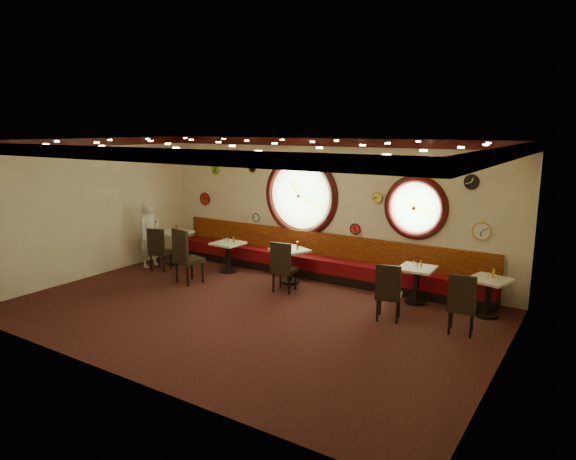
{
  "coord_description": "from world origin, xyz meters",
  "views": [
    {
      "loc": [
        5.67,
        -7.34,
        3.45
      ],
      "look_at": [
        0.44,
        0.8,
        1.5
      ],
      "focal_mm": 32.0,
      "sensor_mm": 36.0,
      "label": 1
    }
  ],
  "objects_px": {
    "table_b": "(228,253)",
    "condiment_e_bottle": "(493,273)",
    "chair_a": "(158,247)",
    "condiment_d_salt": "(414,263)",
    "condiment_c_bottle": "(297,245)",
    "table_c": "(290,262)",
    "condiment_a_pepper": "(172,230)",
    "condiment_e_pepper": "(489,277)",
    "condiment_b_salt": "(224,240)",
    "condiment_e_salt": "(488,275)",
    "condiment_d_pepper": "(417,266)",
    "table_a": "(175,244)",
    "chair_c": "(283,264)",
    "waiter": "(150,235)",
    "condiment_a_bottle": "(176,229)",
    "chair_b": "(185,253)",
    "condiment_b_bottle": "(234,240)",
    "condiment_d_bottle": "(421,264)",
    "chair_e": "(462,300)",
    "table_d": "(416,280)",
    "condiment_c_salt": "(287,246)",
    "table_e": "(488,293)",
    "condiment_a_salt": "(173,229)",
    "condiment_c_pepper": "(289,248)",
    "chair_d": "(388,289)",
    "condiment_b_pepper": "(228,240)"
  },
  "relations": [
    {
      "from": "condiment_b_bottle",
      "to": "condiment_d_bottle",
      "type": "distance_m",
      "value": 4.5
    },
    {
      "from": "condiment_a_pepper",
      "to": "condiment_e_pepper",
      "type": "distance_m",
      "value": 7.62
    },
    {
      "from": "chair_b",
      "to": "condiment_a_pepper",
      "type": "bearing_deg",
      "value": 153.93
    },
    {
      "from": "condiment_a_salt",
      "to": "condiment_e_bottle",
      "type": "bearing_deg",
      "value": 2.92
    },
    {
      "from": "chair_a",
      "to": "condiment_b_salt",
      "type": "height_order",
      "value": "chair_a"
    },
    {
      "from": "chair_e",
      "to": "condiment_d_bottle",
      "type": "distance_m",
      "value": 1.63
    },
    {
      "from": "condiment_a_pepper",
      "to": "waiter",
      "type": "bearing_deg",
      "value": -120.51
    },
    {
      "from": "table_c",
      "to": "chair_a",
      "type": "height_order",
      "value": "chair_a"
    },
    {
      "from": "table_e",
      "to": "condiment_b_bottle",
      "type": "height_order",
      "value": "condiment_b_bottle"
    },
    {
      "from": "table_e",
      "to": "waiter",
      "type": "xyz_separation_m",
      "value": [
        -7.9,
        -0.9,
        0.35
      ]
    },
    {
      "from": "chair_b",
      "to": "condiment_b_pepper",
      "type": "xyz_separation_m",
      "value": [
        0.16,
        1.3,
        0.07
      ]
    },
    {
      "from": "table_e",
      "to": "condiment_c_salt",
      "type": "bearing_deg",
      "value": -178.62
    },
    {
      "from": "waiter",
      "to": "table_a",
      "type": "bearing_deg",
      "value": -25.71
    },
    {
      "from": "table_e",
      "to": "condiment_e_pepper",
      "type": "relative_size",
      "value": 9.4
    },
    {
      "from": "condiment_a_bottle",
      "to": "chair_e",
      "type": "bearing_deg",
      "value": -6.06
    },
    {
      "from": "table_c",
      "to": "condiment_c_bottle",
      "type": "relative_size",
      "value": 5.11
    },
    {
      "from": "table_d",
      "to": "condiment_e_bottle",
      "type": "distance_m",
      "value": 1.45
    },
    {
      "from": "chair_d",
      "to": "condiment_a_bottle",
      "type": "xyz_separation_m",
      "value": [
        -6.07,
        0.85,
        0.3
      ]
    },
    {
      "from": "condiment_a_bottle",
      "to": "condiment_e_pepper",
      "type": "distance_m",
      "value": 7.54
    },
    {
      "from": "table_c",
      "to": "condiment_d_salt",
      "type": "height_order",
      "value": "condiment_d_salt"
    },
    {
      "from": "table_d",
      "to": "condiment_b_bottle",
      "type": "height_order",
      "value": "condiment_b_bottle"
    },
    {
      "from": "table_b",
      "to": "chair_b",
      "type": "bearing_deg",
      "value": -98.31
    },
    {
      "from": "chair_c",
      "to": "condiment_a_bottle",
      "type": "xyz_separation_m",
      "value": [
        -3.57,
        0.5,
        0.29
      ]
    },
    {
      "from": "table_d",
      "to": "condiment_a_bottle",
      "type": "height_order",
      "value": "condiment_a_bottle"
    },
    {
      "from": "table_a",
      "to": "chair_c",
      "type": "height_order",
      "value": "chair_c"
    },
    {
      "from": "table_e",
      "to": "condiment_b_salt",
      "type": "xyz_separation_m",
      "value": [
        -6.05,
        -0.23,
        0.31
      ]
    },
    {
      "from": "chair_a",
      "to": "condiment_c_pepper",
      "type": "xyz_separation_m",
      "value": [
        3.24,
        0.81,
        0.22
      ]
    },
    {
      "from": "chair_b",
      "to": "chair_c",
      "type": "bearing_deg",
      "value": 27.69
    },
    {
      "from": "condiment_b_salt",
      "to": "condiment_e_salt",
      "type": "distance_m",
      "value": 6.03
    },
    {
      "from": "condiment_c_salt",
      "to": "condiment_d_salt",
      "type": "bearing_deg",
      "value": 4.22
    },
    {
      "from": "table_d",
      "to": "condiment_c_salt",
      "type": "relative_size",
      "value": 8.06
    },
    {
      "from": "condiment_a_pepper",
      "to": "chair_c",
      "type": "bearing_deg",
      "value": -6.86
    },
    {
      "from": "condiment_a_bottle",
      "to": "condiment_e_pepper",
      "type": "relative_size",
      "value": 2.05
    },
    {
      "from": "table_d",
      "to": "waiter",
      "type": "relative_size",
      "value": 0.45
    },
    {
      "from": "condiment_d_bottle",
      "to": "table_a",
      "type": "bearing_deg",
      "value": -176.07
    },
    {
      "from": "chair_a",
      "to": "chair_d",
      "type": "bearing_deg",
      "value": -16.26
    },
    {
      "from": "condiment_b_salt",
      "to": "condiment_e_pepper",
      "type": "relative_size",
      "value": 1.04
    },
    {
      "from": "chair_a",
      "to": "condiment_e_bottle",
      "type": "relative_size",
      "value": 3.84
    },
    {
      "from": "condiment_a_salt",
      "to": "condiment_e_bottle",
      "type": "xyz_separation_m",
      "value": [
        7.74,
        0.4,
        -0.06
      ]
    },
    {
      "from": "table_b",
      "to": "table_c",
      "type": "bearing_deg",
      "value": 1.47
    },
    {
      "from": "condiment_a_pepper",
      "to": "condiment_e_bottle",
      "type": "bearing_deg",
      "value": 3.72
    },
    {
      "from": "table_b",
      "to": "condiment_e_bottle",
      "type": "distance_m",
      "value": 5.99
    },
    {
      "from": "table_b",
      "to": "condiment_d_pepper",
      "type": "distance_m",
      "value": 4.61
    },
    {
      "from": "condiment_b_salt",
      "to": "table_e",
      "type": "bearing_deg",
      "value": 2.22
    },
    {
      "from": "condiment_d_bottle",
      "to": "waiter",
      "type": "bearing_deg",
      "value": -171.73
    },
    {
      "from": "condiment_c_salt",
      "to": "table_b",
      "type": "bearing_deg",
      "value": -174.82
    },
    {
      "from": "condiment_d_salt",
      "to": "table_d",
      "type": "bearing_deg",
      "value": -44.11
    },
    {
      "from": "condiment_e_pepper",
      "to": "table_b",
      "type": "bearing_deg",
      "value": -178.11
    },
    {
      "from": "condiment_d_salt",
      "to": "condiment_c_bottle",
      "type": "height_order",
      "value": "condiment_c_bottle"
    },
    {
      "from": "chair_d",
      "to": "condiment_c_salt",
      "type": "bearing_deg",
      "value": 144.07
    }
  ]
}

